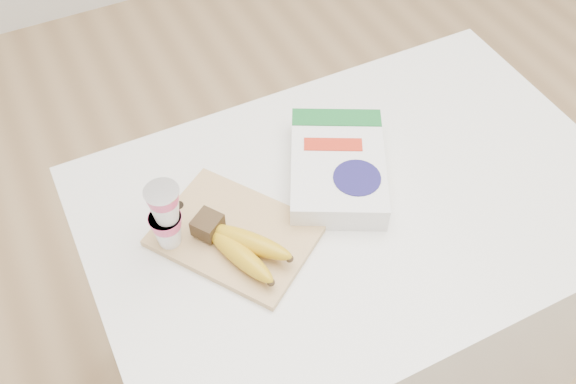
% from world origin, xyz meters
% --- Properties ---
extents(table, '(1.02, 0.68, 0.77)m').
position_xyz_m(table, '(0.00, 0.00, 0.38)').
color(table, white).
rests_on(table, ground).
extents(cutting_board, '(0.32, 0.34, 0.01)m').
position_xyz_m(cutting_board, '(-0.25, 0.02, 0.77)').
color(cutting_board, tan).
rests_on(cutting_board, table).
extents(bananas, '(0.15, 0.20, 0.06)m').
position_xyz_m(bananas, '(-0.26, -0.02, 0.80)').
color(bananas, '#382816').
rests_on(bananas, cutting_board).
extents(yogurt_stack, '(0.06, 0.06, 0.14)m').
position_xyz_m(yogurt_stack, '(-0.36, 0.06, 0.86)').
color(yogurt_stack, white).
rests_on(yogurt_stack, cutting_board).
extents(cereal_box, '(0.28, 0.31, 0.06)m').
position_xyz_m(cereal_box, '(-0.01, 0.07, 0.79)').
color(cereal_box, white).
rests_on(cereal_box, table).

